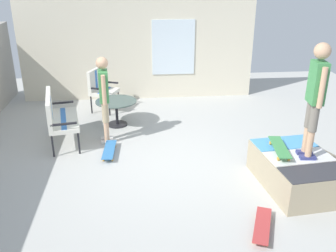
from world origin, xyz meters
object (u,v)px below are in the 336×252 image
Objects in this scene: skateboard_by_bench at (109,150)px; person_watching at (104,94)px; skate_ramp at (299,171)px; patio_bench at (57,114)px; patio_chair_near_house at (100,86)px; patio_table at (117,108)px; skateboard_on_ramp at (280,147)px; skateboard_spare at (262,225)px; person_skater at (316,93)px.

person_watching is at bearing 7.45° from skateboard_by_bench.
skate_ramp is 1.43× the size of patio_bench.
skate_ramp is 5.11m from patio_chair_near_house.
patio_table is 3.77m from skateboard_on_ramp.
skateboard_on_ramp reaches higher than skateboard_spare.
person_skater is 2.16× the size of skateboard_on_ramp.
person_watching is 2.12× the size of skateboard_spare.
patio_chair_near_house is 5.48m from skateboard_spare.
person_watching is 2.13× the size of skateboard_by_bench.
person_watching reaches higher than skateboard_by_bench.
skateboard_on_ramp is at bearing 61.30° from skate_ramp.
patio_table is at bearing 45.38° from skateboard_on_ramp.
patio_chair_near_house is (1.83, -0.70, -0.00)m from patio_bench.
skate_ramp is 2.32× the size of skateboard_spare.
person_skater is (-1.99, -4.16, 0.96)m from patio_bench.
person_watching is at bearing -90.77° from patio_bench.
skateboard_on_ramp is at bearing 63.92° from person_skater.
skateboard_spare is (-2.46, -2.15, 0.00)m from skateboard_by_bench.
patio_bench is 4.71m from person_skater.
patio_table is (0.84, -1.12, -0.21)m from patio_bench.
skate_ramp is 1.31m from person_skater.
patio_bench is 1.62× the size of skateboard_on_ramp.
skateboard_spare is at bearing -143.66° from person_watching.
person_watching reaches higher than skateboard_on_ramp.
patio_bench is 4.41m from skateboard_spare.
skateboard_by_bench and skateboard_spare have the same top height.
patio_chair_near_house is at bearing 41.80° from skate_ramp.
patio_table is 0.52× the size of person_watching.
patio_bench is 0.75× the size of person_skater.
person_watching is at bearing 168.08° from patio_table.
patio_bench reaches higher than skateboard_on_ramp.
patio_chair_near_house is at bearing 40.45° from skateboard_on_ramp.
patio_bench reaches higher than skate_ramp.
person_watching is at bearing -172.57° from patio_chair_near_house.
skateboard_by_bench is at bearing 66.20° from skateboard_on_ramp.
person_watching reaches higher than skate_ramp.
patio_bench is 1.41m from patio_table.
person_skater is at bearing -121.48° from person_watching.
patio_bench is 1.48× the size of patio_table.
person_skater reaches higher than skate_ramp.
skateboard_spare is (-1.06, 0.93, -0.18)m from skate_ramp.
patio_chair_near_house is at bearing 22.92° from patio_table.
skateboard_spare is 1.00× the size of skateboard_on_ramp.
patio_bench is 4.20m from skateboard_on_ramp.
skate_ramp is at bearing -114.29° from skateboard_by_bench.
skateboard_on_ramp is at bearing -139.55° from patio_chair_near_house.
patio_table is 1.06m from person_watching.
person_skater is 3.76m from skateboard_by_bench.
skateboard_by_bench is (1.41, 3.15, -1.49)m from person_skater.
skateboard_on_ramp is (-1.23, -2.79, 0.53)m from skateboard_by_bench.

